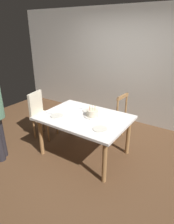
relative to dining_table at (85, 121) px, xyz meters
name	(u,v)px	position (x,y,z in m)	size (l,w,h in m)	color
ground	(85,153)	(0.00, 0.00, -0.66)	(6.40, 6.40, 0.00)	brown
back_wall	(129,67)	(0.00, 1.85, 0.64)	(6.40, 0.10, 2.60)	beige
dining_table	(85,121)	(0.00, 0.00, 0.00)	(1.49, 1.08, 0.74)	white
birthday_cake	(92,113)	(0.10, 0.08, 0.14)	(0.28, 0.28, 0.19)	silver
plate_near_celebrant	(57,116)	(-0.41, -0.24, 0.09)	(0.22, 0.22, 0.01)	silver
plate_far_side	(89,111)	(-0.07, 0.24, 0.09)	(0.22, 0.22, 0.01)	silver
plate_near_guest	(100,129)	(0.45, -0.24, 0.09)	(0.22, 0.22, 0.01)	silver
fork_near_celebrant	(51,114)	(-0.57, -0.23, 0.09)	(0.18, 0.02, 0.01)	silver
fork_far_side	(82,109)	(-0.23, 0.26, 0.09)	(0.18, 0.02, 0.01)	silver
chair_spindle_back	(114,116)	(0.14, 0.86, -0.20)	(0.47, 0.47, 0.95)	tan
chair_upholstered	(41,112)	(-1.13, 0.06, -0.12)	(0.52, 0.51, 0.95)	beige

